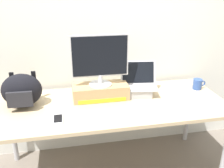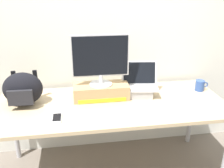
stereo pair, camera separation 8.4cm
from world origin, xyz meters
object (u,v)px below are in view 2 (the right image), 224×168
at_px(toner_box_yellow, 101,91).
at_px(open_laptop, 140,88).
at_px(desktop_monitor, 100,60).
at_px(plush_toy, 101,85).
at_px(external_keyboard, 137,111).
at_px(coffee_mug, 200,85).
at_px(messenger_backpack, 23,89).
at_px(cell_phone, 57,118).

relative_size(toner_box_yellow, open_laptop, 1.40).
relative_size(desktop_monitor, plush_toy, 5.74).
relative_size(toner_box_yellow, plush_toy, 5.71).
bearing_deg(plush_toy, external_keyboard, -66.36).
bearing_deg(open_laptop, desktop_monitor, -170.74).
xyz_separation_m(external_keyboard, coffee_mug, (0.72, 0.35, 0.04)).
xyz_separation_m(desktop_monitor, external_keyboard, (0.26, -0.33, -0.35)).
bearing_deg(external_keyboard, toner_box_yellow, 126.01).
height_order(external_keyboard, plush_toy, plush_toy).
height_order(messenger_backpack, cell_phone, messenger_backpack).
relative_size(messenger_backpack, coffee_mug, 2.63).
relative_size(external_keyboard, cell_phone, 2.70).
bearing_deg(toner_box_yellow, plush_toy, 84.23).
distance_m(toner_box_yellow, coffee_mug, 0.97).
height_order(open_laptop, cell_phone, open_laptop).
xyz_separation_m(open_laptop, plush_toy, (-0.34, 0.20, -0.02)).
height_order(toner_box_yellow, coffee_mug, toner_box_yellow).
xyz_separation_m(desktop_monitor, plush_toy, (0.02, 0.21, -0.32)).
bearing_deg(plush_toy, cell_phone, -127.14).
height_order(desktop_monitor, messenger_backpack, desktop_monitor).
relative_size(messenger_backpack, cell_phone, 2.22).
relative_size(messenger_backpack, plush_toy, 3.91).
bearing_deg(external_keyboard, desktop_monitor, 126.11).
relative_size(cell_phone, plush_toy, 1.76).
height_order(external_keyboard, messenger_backpack, messenger_backpack).
distance_m(open_laptop, cell_phone, 0.82).
bearing_deg(cell_phone, external_keyboard, 0.28).
relative_size(open_laptop, external_keyboard, 0.86).
relative_size(external_keyboard, coffee_mug, 3.20).
bearing_deg(external_keyboard, coffee_mug, 24.03).
distance_m(coffee_mug, plush_toy, 0.97).
bearing_deg(toner_box_yellow, coffee_mug, 1.29).
distance_m(desktop_monitor, messenger_backpack, 0.71).
distance_m(toner_box_yellow, desktop_monitor, 0.30).
xyz_separation_m(cell_phone, plush_toy, (0.40, 0.53, 0.04)).
height_order(desktop_monitor, cell_phone, desktop_monitor).
xyz_separation_m(toner_box_yellow, cell_phone, (-0.38, -0.33, -0.06)).
relative_size(open_laptop, plush_toy, 4.09).
distance_m(open_laptop, coffee_mug, 0.61).
relative_size(toner_box_yellow, messenger_backpack, 1.46).
height_order(toner_box_yellow, external_keyboard, toner_box_yellow).
bearing_deg(desktop_monitor, plush_toy, 84.91).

